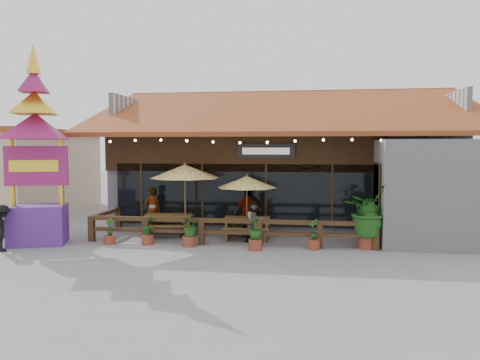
% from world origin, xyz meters
% --- Properties ---
extents(ground, '(100.00, 100.00, 0.00)m').
position_xyz_m(ground, '(0.00, 0.00, 0.00)').
color(ground, gray).
rests_on(ground, ground).
extents(restaurant_building, '(15.50, 14.73, 6.09)m').
position_xyz_m(restaurant_building, '(0.26, 6.61, 2.21)').
color(restaurant_building, silver).
rests_on(restaurant_building, ground).
extents(patio_railing, '(10.00, 2.60, 0.92)m').
position_xyz_m(patio_railing, '(-2.25, -0.27, 0.61)').
color(patio_railing, '#462F19').
rests_on(patio_railing, ground).
extents(umbrella_left, '(3.45, 3.45, 2.79)m').
position_xyz_m(umbrella_left, '(-3.45, 0.94, 2.43)').
color(umbrella_left, brown).
rests_on(umbrella_left, ground).
extents(umbrella_right, '(2.25, 2.25, 2.36)m').
position_xyz_m(umbrella_right, '(-1.13, 1.03, 2.06)').
color(umbrella_right, brown).
rests_on(umbrella_right, ground).
extents(picnic_table_left, '(1.94, 1.75, 0.83)m').
position_xyz_m(picnic_table_left, '(-4.07, 0.84, 0.56)').
color(picnic_table_left, brown).
rests_on(picnic_table_left, ground).
extents(picnic_table_right, '(1.72, 1.50, 0.80)m').
position_xyz_m(picnic_table_right, '(-1.08, 0.71, 0.54)').
color(picnic_table_right, brown).
rests_on(picnic_table_right, ground).
extents(thai_sign_tower, '(3.45, 3.45, 7.34)m').
position_xyz_m(thai_sign_tower, '(-8.11, -1.19, 3.88)').
color(thai_sign_tower, '#5A258A').
rests_on(thai_sign_tower, ground).
extents(tropical_plant, '(1.96, 2.02, 2.14)m').
position_xyz_m(tropical_plant, '(3.04, -0.31, 1.23)').
color(tropical_plant, brown).
rests_on(tropical_plant, ground).
extents(diner_a, '(0.78, 0.71, 1.80)m').
position_xyz_m(diner_a, '(-4.86, 1.29, 0.90)').
color(diner_a, '#3B2312').
rests_on(diner_a, ground).
extents(diner_b, '(0.91, 0.87, 1.47)m').
position_xyz_m(diner_b, '(-0.75, 0.21, 0.74)').
color(diner_b, '#3B2312').
rests_on(diner_b, ground).
extents(diner_c, '(1.11, 0.64, 1.77)m').
position_xyz_m(diner_c, '(-1.14, 1.37, 0.89)').
color(diner_c, '#3B2312').
rests_on(diner_c, ground).
extents(pedestrian, '(0.98, 1.12, 1.50)m').
position_xyz_m(pedestrian, '(-8.61, -2.39, 0.75)').
color(pedestrian, black).
rests_on(pedestrian, ground).
extents(planter_a, '(0.37, 0.37, 0.91)m').
position_xyz_m(planter_a, '(-5.67, -0.86, 0.38)').
color(planter_a, brown).
rests_on(planter_a, ground).
extents(planter_b, '(0.41, 0.45, 1.00)m').
position_xyz_m(planter_b, '(-4.36, -0.71, 0.45)').
color(planter_b, brown).
rests_on(planter_b, ground).
extents(planter_c, '(0.86, 0.84, 1.09)m').
position_xyz_m(planter_c, '(-2.86, -0.85, 0.61)').
color(planter_c, brown).
rests_on(planter_c, ground).
extents(planter_d, '(0.56, 0.56, 1.09)m').
position_xyz_m(planter_d, '(-0.57, -1.09, 0.52)').
color(planter_d, brown).
rests_on(planter_d, ground).
extents(planter_e, '(0.41, 0.43, 1.01)m').
position_xyz_m(planter_e, '(1.30, -0.72, 0.42)').
color(planter_e, brown).
rests_on(planter_e, ground).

